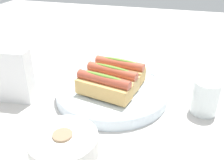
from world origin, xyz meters
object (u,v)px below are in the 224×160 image
at_px(napkin_box, 12,76).
at_px(water_glass, 205,98).
at_px(hotdog_front, 119,70).
at_px(hotdog_side, 104,86).
at_px(hotdog_back, 112,78).
at_px(serving_bowl, 112,91).

bearing_deg(napkin_box, water_glass, -176.35).
distance_m(water_glass, napkin_box, 0.52).
height_order(hotdog_front, napkin_box, napkin_box).
relative_size(hotdog_side, napkin_box, 1.05).
bearing_deg(hotdog_front, hotdog_back, 82.36).
bearing_deg(serving_bowl, hotdog_side, 82.36).
distance_m(serving_bowl, hotdog_front, 0.07).
distance_m(hotdog_front, water_glass, 0.25).
xyz_separation_m(hotdog_front, hotdog_side, (0.01, 0.11, 0.00)).
relative_size(serving_bowl, napkin_box, 2.15).
bearing_deg(serving_bowl, hotdog_back, -75.96).
relative_size(hotdog_back, napkin_box, 1.05).
xyz_separation_m(hotdog_front, hotdog_back, (0.01, 0.05, 0.00)).
distance_m(hotdog_side, napkin_box, 0.25).
xyz_separation_m(hotdog_side, napkin_box, (0.25, 0.04, 0.01)).
distance_m(serving_bowl, napkin_box, 0.28).
height_order(serving_bowl, hotdog_front, hotdog_front).
relative_size(hotdog_front, hotdog_back, 0.99).
relative_size(water_glass, napkin_box, 0.60).
relative_size(hotdog_side, water_glass, 1.74).
xyz_separation_m(hotdog_front, napkin_box, (0.27, 0.15, 0.01)).
xyz_separation_m(hotdog_back, hotdog_side, (0.01, 0.05, 0.00)).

